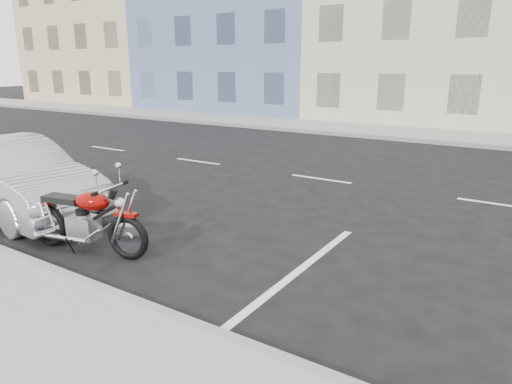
% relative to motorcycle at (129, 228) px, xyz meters
% --- Properties ---
extents(ground, '(120.00, 120.00, 0.00)m').
position_rel_motorcycle_xyz_m(ground, '(2.25, 6.01, -0.49)').
color(ground, black).
rests_on(ground, ground).
extents(sidewalk_far, '(80.00, 3.40, 0.15)m').
position_rel_motorcycle_xyz_m(sidewalk_far, '(-2.75, 14.71, -0.42)').
color(sidewalk_far, gray).
rests_on(sidewalk_far, ground).
extents(curb_far, '(80.00, 0.12, 0.16)m').
position_rel_motorcycle_xyz_m(curb_far, '(-2.75, 13.01, -0.41)').
color(curb_far, gray).
rests_on(curb_far, ground).
extents(bldg_far_west, '(12.00, 12.00, 12.00)m').
position_rel_motorcycle_xyz_m(bldg_far_west, '(-23.75, 22.31, 5.51)').
color(bldg_far_west, '#C5B389').
rests_on(bldg_far_west, ground).
extents(bldg_blue, '(12.00, 12.00, 13.00)m').
position_rel_motorcycle_xyz_m(bldg_blue, '(-11.75, 22.31, 6.01)').
color(bldg_blue, slate).
rests_on(bldg_blue, ground).
extents(bldg_cream, '(12.00, 12.00, 11.50)m').
position_rel_motorcycle_xyz_m(bldg_cream, '(0.25, 22.31, 5.26)').
color(bldg_cream, beige).
rests_on(bldg_cream, ground).
extents(motorcycle, '(2.13, 0.82, 1.08)m').
position_rel_motorcycle_xyz_m(motorcycle, '(0.00, 0.00, 0.00)').
color(motorcycle, black).
rests_on(motorcycle, ground).
extents(sedan_silver, '(4.44, 1.82, 1.43)m').
position_rel_motorcycle_xyz_m(sedan_silver, '(-3.49, 0.32, 0.22)').
color(sedan_silver, '#9B9EA3').
rests_on(sedan_silver, ground).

